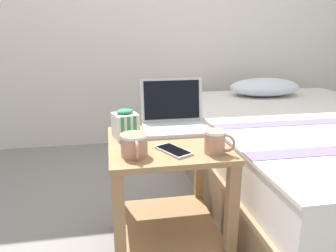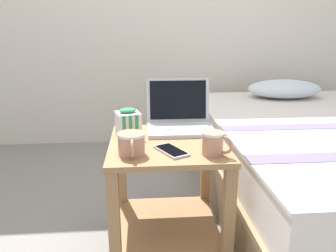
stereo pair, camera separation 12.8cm
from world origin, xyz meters
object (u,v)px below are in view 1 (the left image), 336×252
at_px(bed, 311,153).
at_px(snack_bag, 125,125).
at_px(mug_front_left, 216,141).
at_px(cell_phone, 173,151).
at_px(mug_front_right, 134,144).
at_px(laptop, 175,119).

relative_size(bed, snack_bag, 15.23).
relative_size(bed, mug_front_left, 17.73).
bearing_deg(cell_phone, mug_front_right, -174.35).
xyz_separation_m(bed, cell_phone, (-1.00, -0.56, 0.30)).
height_order(bed, mug_front_left, mug_front_left).
xyz_separation_m(mug_front_left, snack_bag, (-0.33, 0.25, 0.01)).
relative_size(bed, cell_phone, 11.46).
xyz_separation_m(bed, snack_bag, (-1.17, -0.35, 0.35)).
bearing_deg(snack_bag, mug_front_left, -37.48).
bearing_deg(bed, cell_phone, -150.59).
height_order(bed, snack_bag, snack_bag).
bearing_deg(laptop, bed, 15.47).
height_order(bed, cell_phone, bed).
distance_m(mug_front_left, mug_front_right, 0.31).
bearing_deg(snack_bag, cell_phone, -50.85).
bearing_deg(mug_front_left, cell_phone, 165.54).
xyz_separation_m(laptop, mug_front_right, (-0.22, -0.32, 0.00)).
distance_m(bed, mug_front_right, 1.33).
relative_size(laptop, mug_front_right, 2.18).
xyz_separation_m(mug_front_right, snack_bag, (-0.02, 0.23, 0.01)).
bearing_deg(snack_bag, laptop, 21.12).
relative_size(mug_front_left, snack_bag, 0.86).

